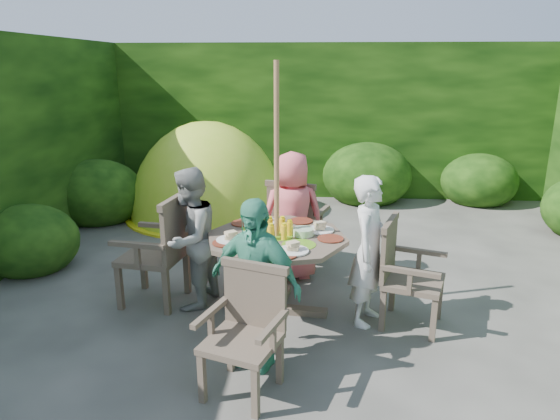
# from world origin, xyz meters

# --- Properties ---
(ground) EXTENTS (60.00, 60.00, 0.00)m
(ground) POSITION_xyz_m (0.00, 0.00, 0.00)
(ground) COLOR #403E39
(ground) RESTS_ON ground
(hedge_enclosure) EXTENTS (9.00, 9.00, 2.50)m
(hedge_enclosure) POSITION_xyz_m (0.00, 1.33, 1.25)
(hedge_enclosure) COLOR black
(hedge_enclosure) RESTS_ON ground
(patio_table) EXTENTS (1.41, 1.41, 0.88)m
(patio_table) POSITION_xyz_m (-0.57, -0.62, 0.62)
(patio_table) COLOR #45392D
(patio_table) RESTS_ON ground
(parasol_pole) EXTENTS (0.05, 0.05, 2.20)m
(parasol_pole) POSITION_xyz_m (-0.57, -0.62, 1.10)
(parasol_pole) COLOR olive
(parasol_pole) RESTS_ON ground
(garden_chair_right) EXTENTS (0.62, 0.66, 0.89)m
(garden_chair_right) POSITION_xyz_m (0.53, -0.74, 0.47)
(garden_chair_right) COLOR #45392D
(garden_chair_right) RESTS_ON ground
(garden_chair_left) EXTENTS (0.61, 0.67, 1.00)m
(garden_chair_left) POSITION_xyz_m (-1.65, -0.49, 0.53)
(garden_chair_left) COLOR #45392D
(garden_chair_left) RESTS_ON ground
(garden_chair_back) EXTENTS (0.70, 0.66, 0.95)m
(garden_chair_back) POSITION_xyz_m (-0.45, 0.47, 0.51)
(garden_chair_back) COLOR #45392D
(garden_chair_back) RESTS_ON ground
(garden_chair_front) EXTENTS (0.62, 0.59, 0.84)m
(garden_chair_front) POSITION_xyz_m (-0.69, -1.72, 0.45)
(garden_chair_front) COLOR #45392D
(garden_chair_front) RESTS_ON ground
(child_right) EXTENTS (0.47, 0.56, 1.30)m
(child_right) POSITION_xyz_m (0.22, -0.72, 0.65)
(child_right) COLOR silver
(child_right) RESTS_ON ground
(child_left) EXTENTS (0.64, 0.74, 1.30)m
(child_left) POSITION_xyz_m (-1.36, -0.52, 0.65)
(child_left) COLOR gray
(child_left) RESTS_ON ground
(child_back) EXTENTS (0.73, 0.56, 1.34)m
(child_back) POSITION_xyz_m (-0.47, 0.17, 0.67)
(child_back) COLOR #F1636B
(child_back) RESTS_ON ground
(child_front) EXTENTS (0.81, 0.62, 1.28)m
(child_front) POSITION_xyz_m (-0.67, -1.41, 0.64)
(child_front) COLOR #44A07F
(child_front) RESTS_ON ground
(dome_tent) EXTENTS (2.73, 2.73, 2.77)m
(dome_tent) POSITION_xyz_m (-1.83, 2.38, 0.00)
(dome_tent) COLOR #B2DD2A
(dome_tent) RESTS_ON ground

